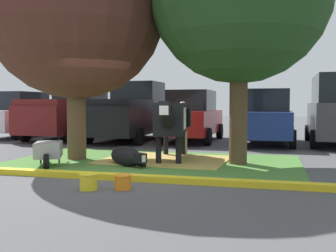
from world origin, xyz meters
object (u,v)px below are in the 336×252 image
object	(u,v)px
cow_holstein	(171,119)
wheelbarrow	(48,150)
hatchback_white	(21,115)
pickup_truck_black	(131,113)
person_handler	(183,127)
sedan_red	(192,117)
pickup_truck_maroon	(71,112)
bucket_yellow	(89,181)
shade_tree_left	(75,9)
bucket_orange	(123,182)
calf_lying	(127,156)
sedan_blue	(267,117)

from	to	relation	value
cow_holstein	wheelbarrow	size ratio (longest dim) A/B	1.99
hatchback_white	pickup_truck_black	size ratio (longest dim) A/B	0.82
person_handler	sedan_red	distance (m)	4.32
hatchback_white	cow_holstein	bearing A→B (deg)	-33.06
pickup_truck_maroon	hatchback_white	bearing A→B (deg)	178.02
bucket_yellow	sedan_red	size ratio (longest dim) A/B	0.07
pickup_truck_maroon	sedan_red	bearing A→B (deg)	0.09
cow_holstein	sedan_red	distance (m)	5.42
wheelbarrow	pickup_truck_black	xyz separation A→B (m)	(-0.40, 6.87, 0.73)
pickup_truck_black	wheelbarrow	bearing A→B (deg)	-86.64
person_handler	wheelbarrow	bearing A→B (deg)	-133.75
shade_tree_left	hatchback_white	xyz separation A→B (m)	(-5.90, 5.91, -3.02)
hatchback_white	sedan_red	world-z (taller)	same
shade_tree_left	person_handler	bearing A→B (deg)	31.21
shade_tree_left	bucket_orange	size ratio (longest dim) A/B	20.36
person_handler	hatchback_white	size ratio (longest dim) A/B	0.35
hatchback_white	pickup_truck_maroon	world-z (taller)	pickup_truck_maroon
bucket_orange	hatchback_white	distance (m)	12.43
calf_lying	bucket_orange	bearing A→B (deg)	-70.70
hatchback_white	sedan_red	distance (m)	7.88
calf_lying	hatchback_white	distance (m)	10.14
person_handler	bucket_orange	world-z (taller)	person_handler
cow_holstein	hatchback_white	size ratio (longest dim) A/B	0.70
shade_tree_left	wheelbarrow	world-z (taller)	shade_tree_left
wheelbarrow	sedan_red	size ratio (longest dim) A/B	0.35
pickup_truck_maroon	sedan_red	xyz separation A→B (m)	(5.29, 0.01, -0.13)
bucket_yellow	bucket_orange	size ratio (longest dim) A/B	1.05
pickup_truck_maroon	calf_lying	bearing A→B (deg)	-52.58
bucket_orange	pickup_truck_black	distance (m)	9.36
bucket_yellow	hatchback_white	bearing A→B (deg)	130.44
person_handler	pickup_truck_black	world-z (taller)	pickup_truck_black
bucket_yellow	bucket_orange	distance (m)	0.59
calf_lying	wheelbarrow	xyz separation A→B (m)	(-1.81, -0.48, 0.15)
hatchback_white	sedan_blue	distance (m)	10.77
bucket_orange	hatchback_white	world-z (taller)	hatchback_white
pickup_truck_black	calf_lying	bearing A→B (deg)	-70.91
sedan_red	shade_tree_left	bearing A→B (deg)	-108.70
cow_holstein	wheelbarrow	bearing A→B (deg)	-147.47
shade_tree_left	pickup_truck_black	bearing A→B (deg)	95.11
pickup_truck_maroon	pickup_truck_black	distance (m)	2.82
bucket_yellow	hatchback_white	size ratio (longest dim) A/B	0.07
pickup_truck_black	bucket_orange	bearing A→B (deg)	-70.85
sedan_red	sedan_blue	xyz separation A→B (m)	(2.89, -0.33, 0.00)
hatchback_white	person_handler	bearing A→B (deg)	-27.23
calf_lying	pickup_truck_maroon	xyz separation A→B (m)	(-5.02, 6.57, 0.88)
shade_tree_left	hatchback_white	world-z (taller)	shade_tree_left
shade_tree_left	pickup_truck_maroon	bearing A→B (deg)	119.69
hatchback_white	bucket_orange	bearing A→B (deg)	-47.01
wheelbarrow	sedan_blue	world-z (taller)	sedan_blue
person_handler	pickup_truck_maroon	world-z (taller)	pickup_truck_maroon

